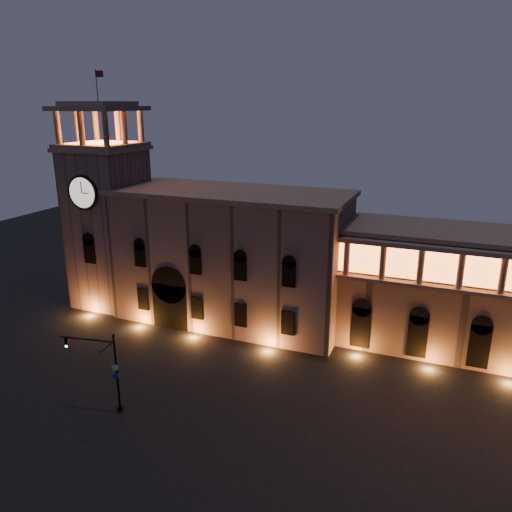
# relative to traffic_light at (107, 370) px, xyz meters

# --- Properties ---
(ground) EXTENTS (160.00, 160.00, 0.00)m
(ground) POSITION_rel_traffic_light_xyz_m (4.00, 1.75, -4.20)
(ground) COLOR black
(ground) RESTS_ON ground
(government_building) EXTENTS (30.80, 12.80, 17.60)m
(government_building) POSITION_rel_traffic_light_xyz_m (1.92, 23.68, 4.57)
(government_building) COLOR #7D5D51
(government_building) RESTS_ON ground
(clock_tower) EXTENTS (9.80, 9.80, 32.40)m
(clock_tower) POSITION_rel_traffic_light_xyz_m (-16.50, 22.73, 8.30)
(clock_tower) COLOR #7D5D51
(clock_tower) RESTS_ON ground
(traffic_light) EXTENTS (5.76, 1.37, 7.99)m
(traffic_light) POSITION_rel_traffic_light_xyz_m (0.00, 0.00, 0.00)
(traffic_light) COLOR black
(traffic_light) RESTS_ON ground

